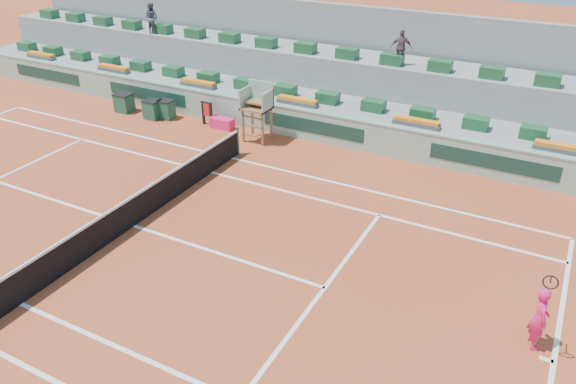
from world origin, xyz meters
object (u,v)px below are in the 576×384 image
object	(u,v)px
drink_cooler_a	(166,109)
tennis_player	(539,318)
player_bag	(222,123)
umpire_chair	(258,104)

from	to	relation	value
drink_cooler_a	tennis_player	xyz separation A→B (m)	(16.22, -7.31, 0.38)
player_bag	tennis_player	size ratio (longest dim) A/B	0.45
umpire_chair	tennis_player	bearing A→B (deg)	-32.15
umpire_chair	tennis_player	distance (m)	13.48
tennis_player	drink_cooler_a	bearing A→B (deg)	155.73
player_bag	tennis_player	world-z (taller)	tennis_player
player_bag	tennis_player	bearing A→B (deg)	-29.23
umpire_chair	drink_cooler_a	world-z (taller)	umpire_chair
player_bag	drink_cooler_a	world-z (taller)	drink_cooler_a
player_bag	umpire_chair	world-z (taller)	umpire_chair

